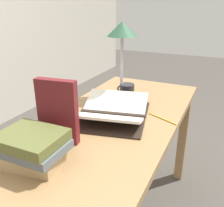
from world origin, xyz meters
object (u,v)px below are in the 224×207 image
reading_lamp (122,38)px  book_standing_upright (58,111)px  coffee_mug (127,91)px  pencil (162,119)px  open_book (112,112)px  book_stack_tall (32,148)px

reading_lamp → book_standing_upright: bearing=178.1°
coffee_mug → pencil: coffee_mug is taller
open_book → pencil: 0.26m
coffee_mug → pencil: (-0.23, -0.29, -0.04)m
open_book → coffee_mug: size_ratio=4.19×
book_stack_tall → reading_lamp: (0.79, -0.01, 0.30)m
open_book → reading_lamp: size_ratio=1.10×
book_stack_tall → book_standing_upright: (0.17, 0.01, 0.07)m
coffee_mug → pencil: bearing=-127.8°
book_standing_upright → coffee_mug: 0.64m
book_standing_upright → reading_lamp: reading_lamp is taller
book_standing_upright → coffee_mug: size_ratio=2.28×
book_stack_tall → book_standing_upright: book_standing_upright is taller
book_stack_tall → pencil: size_ratio=1.49×
book_stack_tall → reading_lamp: 0.85m
pencil → open_book: bearing=106.8°
book_stack_tall → book_standing_upright: 0.19m
book_standing_upright → pencil: book_standing_upright is taller
book_stack_tall → book_standing_upright: size_ratio=0.90×
book_stack_tall → pencil: 0.67m
open_book → pencil: size_ratio=3.06×
open_book → book_standing_upright: bearing=151.2°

